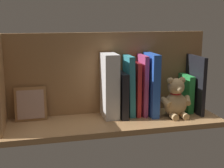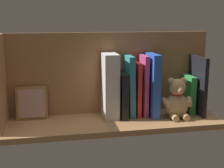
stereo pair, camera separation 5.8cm
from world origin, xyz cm
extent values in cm
cube|color=#A87A4C|center=(0.00, 0.00, -1.10)|extent=(88.80, 26.71, 2.20)
cube|color=#9B6D42|center=(0.00, -11.11, 17.25)|extent=(88.80, 1.50, 34.51)
cube|color=black|center=(-37.51, -2.17, 12.32)|extent=(1.62, 15.58, 24.64)
cube|color=green|center=(-34.48, -4.42, 8.07)|extent=(2.52, 11.07, 16.14)
ellipsoid|color=tan|center=(-26.73, 1.72, 5.06)|extent=(9.71, 8.71, 10.12)
sphere|color=tan|center=(-26.73, 1.72, 12.73)|extent=(6.96, 6.96, 6.96)
sphere|color=tan|center=(-29.34, 1.75, 15.34)|extent=(2.69, 2.69, 2.69)
sphere|color=tan|center=(-24.12, 1.69, 15.34)|extent=(2.69, 2.69, 2.69)
sphere|color=#DBB77F|center=(-26.69, 4.68, 12.21)|extent=(2.69, 2.69, 2.69)
cylinder|color=tan|center=(-31.52, 3.04, 6.83)|extent=(3.97, 5.49, 3.74)
cylinder|color=tan|center=(-21.90, 2.93, 6.83)|extent=(3.89, 5.48, 3.74)
cylinder|color=tan|center=(-28.96, 6.05, 1.34)|extent=(2.73, 3.82, 2.69)
cylinder|color=tan|center=(-24.40, 6.00, 1.34)|extent=(2.73, 3.82, 2.69)
torus|color=red|center=(-26.73, 1.72, 9.96)|extent=(4.67, 4.67, 0.79)
cube|color=blue|center=(-17.56, -3.11, 13.04)|extent=(3.22, 13.70, 26.09)
cube|color=#B23F72|center=(-14.15, -4.34, 12.70)|extent=(1.85, 11.23, 25.40)
cube|color=red|center=(-11.48, -4.70, 11.25)|extent=(1.67, 10.51, 22.50)
cube|color=teal|center=(-8.48, -4.76, 12.62)|extent=(3.06, 10.40, 25.28)
cube|color=black|center=(-4.96, -3.48, 9.31)|extent=(2.83, 12.95, 18.63)
cube|color=silver|center=(0.29, -4.05, 13.20)|extent=(5.86, 11.61, 26.40)
cube|color=#9E6B3D|center=(31.74, -7.65, 6.65)|extent=(12.48, 4.18, 13.56)
cube|color=tan|center=(31.74, -6.93, 6.65)|extent=(10.48, 2.88, 11.25)
camera|label=1|loc=(28.40, 116.64, 41.27)|focal=49.92mm
camera|label=2|loc=(22.73, 117.87, 41.27)|focal=49.92mm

